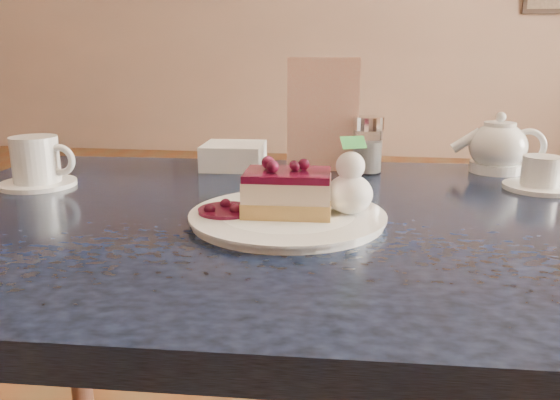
# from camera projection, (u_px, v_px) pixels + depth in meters

# --- Properties ---
(main_table) EXTENTS (1.25, 0.86, 0.76)m
(main_table) POSITION_uv_depth(u_px,v_px,m) (290.00, 261.00, 0.84)
(main_table) COLOR black
(main_table) RESTS_ON ground
(dessert_plate) EXTENTS (0.27, 0.27, 0.01)m
(dessert_plate) POSITION_uv_depth(u_px,v_px,m) (287.00, 217.00, 0.77)
(dessert_plate) COLOR white
(dessert_plate) RESTS_ON main_table
(cheesecake_slice) EXTENTS (0.12, 0.09, 0.06)m
(cheesecake_slice) POSITION_uv_depth(u_px,v_px,m) (288.00, 193.00, 0.76)
(cheesecake_slice) COLOR #B78342
(cheesecake_slice) RESTS_ON dessert_plate
(whipped_cream) EXTENTS (0.06, 0.06, 0.06)m
(whipped_cream) POSITION_uv_depth(u_px,v_px,m) (349.00, 194.00, 0.76)
(whipped_cream) COLOR white
(whipped_cream) RESTS_ON dessert_plate
(berry_sauce) EXTENTS (0.08, 0.08, 0.01)m
(berry_sauce) POSITION_uv_depth(u_px,v_px,m) (227.00, 211.00, 0.77)
(berry_sauce) COLOR #41041E
(berry_sauce) RESTS_ON dessert_plate
(coffee_set) EXTENTS (0.14, 0.13, 0.09)m
(coffee_set) POSITION_uv_depth(u_px,v_px,m) (37.00, 164.00, 0.96)
(coffee_set) COLOR white
(coffee_set) RESTS_ON main_table
(tea_set) EXTENTS (0.21, 0.25, 0.11)m
(tea_set) POSITION_uv_depth(u_px,v_px,m) (505.00, 153.00, 1.05)
(tea_set) COLOR white
(tea_set) RESTS_ON main_table
(menu_card) EXTENTS (0.14, 0.04, 0.22)m
(menu_card) POSITION_uv_depth(u_px,v_px,m) (323.00, 115.00, 1.09)
(menu_card) COLOR #F3E6BE
(menu_card) RESTS_ON main_table
(sugar_shaker) EXTENTS (0.06, 0.06, 0.11)m
(sugar_shaker) POSITION_uv_depth(u_px,v_px,m) (368.00, 144.00, 1.07)
(sugar_shaker) COLOR white
(sugar_shaker) RESTS_ON main_table
(napkin_stack) EXTENTS (0.13, 0.13, 0.05)m
(napkin_stack) POSITION_uv_depth(u_px,v_px,m) (234.00, 156.00, 1.12)
(napkin_stack) COLOR white
(napkin_stack) RESTS_ON main_table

